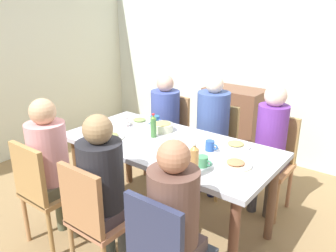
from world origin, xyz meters
TOP-DOWN VIEW (x-y plane):
  - ground_plane at (0.00, 0.00)m, footprint 5.80×5.80m
  - wall_back at (0.00, 1.93)m, footprint 5.07×0.12m
  - wall_left at (-2.48, 0.00)m, footprint 0.12×3.99m
  - dining_table at (0.00, 0.00)m, footprint 1.80×0.87m
  - chair_0 at (0.00, -0.82)m, footprint 0.40×0.40m
  - person_0 at (0.00, -0.73)m, footprint 0.31×0.31m
  - person_1 at (0.60, -0.73)m, footprint 0.30×0.30m
  - chair_2 at (-0.60, 0.82)m, footprint 0.40×0.40m
  - person_2 at (-0.60, 0.73)m, footprint 0.32×0.32m
  - chair_3 at (-0.60, -0.82)m, footprint 0.40×0.40m
  - person_3 at (-0.60, -0.73)m, footprint 0.30×0.30m
  - chair_4 at (0.00, 0.82)m, footprint 0.40×0.40m
  - person_4 at (-0.00, 0.73)m, footprint 0.32×0.32m
  - chair_5 at (0.60, 0.82)m, footprint 0.40×0.40m
  - person_5 at (0.60, 0.72)m, footprint 0.30×0.30m
  - plate_0 at (0.48, 0.27)m, footprint 0.24×0.24m
  - plate_1 at (-0.54, 0.25)m, footprint 0.23×0.23m
  - plate_2 at (-0.46, -0.21)m, footprint 0.23×0.23m
  - plate_3 at (0.64, -0.04)m, footprint 0.23×0.23m
  - plate_4 at (0.27, -0.12)m, footprint 0.20×0.20m
  - bowl_0 at (-0.21, 0.20)m, footprint 0.19×0.19m
  - cup_0 at (0.36, 0.08)m, footprint 0.11×0.07m
  - cup_1 at (-0.58, 0.08)m, footprint 0.11×0.08m
  - cup_2 at (0.46, -0.20)m, footprint 0.12×0.09m
  - cup_3 at (-0.38, 0.30)m, footprint 0.12×0.09m
  - cup_4 at (-0.71, -0.08)m, footprint 0.12×0.09m
  - bottle_0 at (0.50, -0.37)m, footprint 0.06×0.06m
  - bottle_1 at (-0.18, 0.03)m, footprint 0.05×0.05m
  - side_cabinet at (-0.22, 1.63)m, footprint 0.70×0.44m

SIDE VIEW (x-z plane):
  - ground_plane at x=0.00m, z-range 0.00..0.00m
  - side_cabinet at x=-0.22m, z-range 0.00..0.90m
  - chair_0 at x=0.00m, z-range 0.06..0.96m
  - chair_2 at x=-0.60m, z-range 0.06..0.96m
  - chair_3 at x=-0.60m, z-range 0.06..0.96m
  - chair_4 at x=0.00m, z-range 0.06..0.96m
  - chair_5 at x=0.60m, z-range 0.06..0.96m
  - dining_table at x=0.00m, z-range 0.30..1.07m
  - person_2 at x=-0.60m, z-range 0.12..1.28m
  - person_1 at x=0.60m, z-range 0.12..1.30m
  - person_5 at x=0.60m, z-range 0.11..1.33m
  - person_0 at x=0.00m, z-range 0.12..1.33m
  - person_3 at x=-0.60m, z-range 0.12..1.34m
  - person_4 at x=0.00m, z-range 0.12..1.35m
  - plate_3 at x=0.64m, z-range 0.77..0.81m
  - plate_0 at x=0.48m, z-range 0.77..0.81m
  - plate_1 at x=-0.54m, z-range 0.77..0.81m
  - plate_2 at x=-0.46m, z-range 0.77..0.81m
  - plate_4 at x=0.27m, z-range 0.77..0.81m
  - cup_2 at x=0.46m, z-range 0.78..0.85m
  - cup_0 at x=0.36m, z-range 0.78..0.86m
  - cup_3 at x=-0.38m, z-range 0.78..0.86m
  - bowl_0 at x=-0.21m, z-range 0.78..0.87m
  - cup_4 at x=-0.71m, z-range 0.78..0.87m
  - cup_1 at x=-0.58m, z-range 0.78..0.87m
  - bottle_1 at x=-0.18m, z-range 0.77..0.98m
  - bottle_0 at x=0.50m, z-range 0.77..1.01m
  - wall_back at x=0.00m, z-range 0.00..2.60m
  - wall_left at x=-2.48m, z-range 0.00..2.60m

